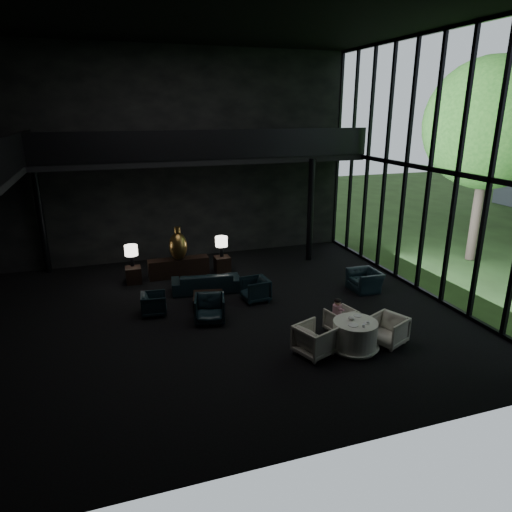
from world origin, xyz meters
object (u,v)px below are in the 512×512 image
object	(u,v)px
bronze_urn	(178,246)
lounge_armchair_west	(154,304)
sofa	(206,278)
lounge_armchair_east	(255,288)
table_lamp_right	(221,242)
side_table_left	(133,275)
table_lamp_left	(131,251)
console	(179,267)
dining_chair_north	(341,320)
child	(337,308)
side_table_right	(222,264)
lounge_armchair_south	(210,306)
window_armchair	(365,278)
dining_chair_west	(315,337)
coffee_table	(208,301)
dining_chair_east	(388,328)
dining_table	(355,337)

from	to	relation	value
bronze_urn	lounge_armchair_west	bearing A→B (deg)	-113.09
sofa	lounge_armchair_east	world-z (taller)	sofa
table_lamp_right	side_table_left	bearing A→B (deg)	-177.38
side_table_left	table_lamp_left	distance (m)	0.83
console	dining_chair_north	xyz separation A→B (m)	(3.47, -5.66, -0.01)
lounge_armchair_west	lounge_armchair_east	xyz separation A→B (m)	(3.14, 0.03, 0.09)
console	side_table_left	xyz separation A→B (m)	(-1.60, -0.14, -0.06)
console	lounge_armchair_west	distance (m)	3.20
side_table_left	child	distance (m)	7.43
side_table_left	dining_chair_north	xyz separation A→B (m)	(5.07, -5.52, 0.05)
bronze_urn	side_table_left	size ratio (longest dim) A/B	2.07
side_table_right	dining_chair_north	bearing A→B (deg)	-71.53
lounge_armchair_south	dining_chair_north	bearing A→B (deg)	-14.57
table_lamp_right	lounge_armchair_south	distance (m)	4.25
lounge_armchair_east	window_armchair	size ratio (longest dim) A/B	0.85
table_lamp_left	child	size ratio (longest dim) A/B	1.37
window_armchair	table_lamp_right	bearing A→B (deg)	-129.13
side_table_left	sofa	world-z (taller)	sofa
dining_chair_west	table_lamp_right	bearing A→B (deg)	-15.18
bronze_urn	coffee_table	world-z (taller)	bronze_urn
sofa	window_armchair	bearing A→B (deg)	169.63
table_lamp_right	lounge_armchair_south	size ratio (longest dim) A/B	0.79
table_lamp_right	lounge_armchair_west	distance (m)	4.17
bronze_urn	window_armchair	distance (m)	6.52
lounge_armchair_west	lounge_armchair_south	distance (m)	1.76
side_table_left	lounge_armchair_west	distance (m)	2.85
bronze_urn	lounge_armchair_south	world-z (taller)	bronze_urn
side_table_right	lounge_armchair_south	distance (m)	4.14
side_table_right	table_lamp_left	bearing A→B (deg)	178.82
bronze_urn	coffee_table	distance (m)	3.02
table_lamp_right	dining_chair_east	distance (m)	7.20
table_lamp_left	lounge_armchair_west	world-z (taller)	table_lamp_left
console	child	xyz separation A→B (m)	(3.33, -5.68, 0.38)
sofa	lounge_armchair_south	world-z (taller)	lounge_armchair_south
side_table_right	lounge_armchair_west	size ratio (longest dim) A/B	0.89
side_table_left	side_table_right	xyz separation A→B (m)	(3.20, 0.09, 0.01)
console	child	size ratio (longest dim) A/B	3.94
lounge_armchair_west	lounge_armchair_south	world-z (taller)	lounge_armchair_south
bronze_urn	coffee_table	bearing A→B (deg)	-81.59
lounge_armchair_east	window_armchair	bearing A→B (deg)	81.02
table_lamp_left	lounge_armchair_east	world-z (taller)	table_lamp_left
lounge_armchair_east	lounge_armchair_south	bearing A→B (deg)	-62.77
lounge_armchair_east	lounge_armchair_south	distance (m)	1.98
side_table_right	lounge_armchair_south	xyz separation A→B (m)	(-1.36, -3.91, 0.18)
table_lamp_left	console	bearing A→B (deg)	-0.57
console	side_table_left	distance (m)	1.61
table_lamp_right	child	size ratio (longest dim) A/B	1.38
dining_chair_north	side_table_right	bearing A→B (deg)	-84.87
dining_table	child	world-z (taller)	child
dining_table	dining_chair_east	world-z (taller)	dining_chair_east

